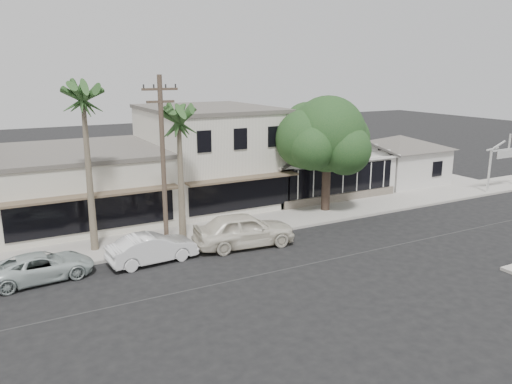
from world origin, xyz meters
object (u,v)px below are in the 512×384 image
shade_tree (325,136)px  utility_pole (163,160)px  car_0 (244,230)px  arch_sign (509,151)px  car_1 (152,248)px  car_2 (42,267)px

shade_tree → utility_pole: bearing=-169.1°
shade_tree → car_0: bearing=-155.0°
arch_sign → car_0: size_ratio=0.76×
arch_sign → car_0: arch_sign is taller
arch_sign → shade_tree: shade_tree is taller
utility_pole → shade_tree: (11.60, 2.23, 0.25)m
car_1 → car_2: car_1 is taller
car_2 → shade_tree: shade_tree is taller
arch_sign → car_2: 33.67m
car_0 → car_2: car_0 is taller
arch_sign → car_0: 23.71m
car_2 → car_1: bearing=-98.3°
car_0 → utility_pole: bearing=76.5°
car_1 → car_2: 5.01m
utility_pole → shade_tree: bearing=10.9°
car_1 → shade_tree: bearing=-78.7°
car_0 → shade_tree: bearing=-58.6°
car_0 → car_2: size_ratio=1.21×
car_1 → car_2: size_ratio=0.97×
car_2 → arch_sign: bearing=-93.0°
arch_sign → utility_pole: 27.45m
car_0 → car_1: car_0 is taller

